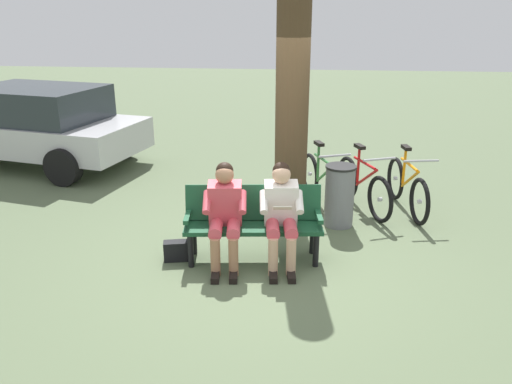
{
  "coord_description": "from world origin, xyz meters",
  "views": [
    {
      "loc": [
        -0.51,
        5.5,
        2.84
      ],
      "look_at": [
        0.1,
        -0.29,
        0.75
      ],
      "focal_mm": 36.21,
      "sensor_mm": 36.0,
      "label": 1
    }
  ],
  "objects_px": {
    "litter_bin": "(339,196)",
    "person_companion": "(225,211)",
    "bench": "(253,218)",
    "bicycle_silver": "(363,186)",
    "person_reading": "(281,210)",
    "bicycle_green": "(407,187)",
    "bicycle_red": "(322,182)",
    "tree_trunk": "(292,111)",
    "parked_car": "(33,124)",
    "handbag": "(177,251)"
  },
  "relations": [
    {
      "from": "person_companion",
      "to": "litter_bin",
      "type": "height_order",
      "value": "person_companion"
    },
    {
      "from": "person_companion",
      "to": "tree_trunk",
      "type": "bearing_deg",
      "value": -127.08
    },
    {
      "from": "parked_car",
      "to": "bicycle_silver",
      "type": "bearing_deg",
      "value": 176.08
    },
    {
      "from": "litter_bin",
      "to": "bicycle_red",
      "type": "xyz_separation_m",
      "value": [
        0.22,
        -0.76,
        -0.07
      ]
    },
    {
      "from": "bicycle_silver",
      "to": "bicycle_red",
      "type": "bearing_deg",
      "value": -123.24
    },
    {
      "from": "bicycle_green",
      "to": "bench",
      "type": "bearing_deg",
      "value": -60.04
    },
    {
      "from": "bench",
      "to": "parked_car",
      "type": "distance_m",
      "value": 5.71
    },
    {
      "from": "person_companion",
      "to": "bench",
      "type": "bearing_deg",
      "value": -153.05
    },
    {
      "from": "tree_trunk",
      "to": "litter_bin",
      "type": "height_order",
      "value": "tree_trunk"
    },
    {
      "from": "bench",
      "to": "litter_bin",
      "type": "height_order",
      "value": "bench"
    },
    {
      "from": "parked_car",
      "to": "person_reading",
      "type": "bearing_deg",
      "value": 155.82
    },
    {
      "from": "person_reading",
      "to": "bicycle_silver",
      "type": "height_order",
      "value": "person_reading"
    },
    {
      "from": "person_reading",
      "to": "litter_bin",
      "type": "relative_size",
      "value": 1.41
    },
    {
      "from": "litter_bin",
      "to": "person_companion",
      "type": "bearing_deg",
      "value": 43.48
    },
    {
      "from": "person_companion",
      "to": "bicycle_silver",
      "type": "height_order",
      "value": "person_companion"
    },
    {
      "from": "bicycle_silver",
      "to": "bicycle_green",
      "type": "bearing_deg",
      "value": 67.54
    },
    {
      "from": "bench",
      "to": "person_reading",
      "type": "relative_size",
      "value": 1.37
    },
    {
      "from": "bench",
      "to": "bicycle_silver",
      "type": "distance_m",
      "value": 2.26
    },
    {
      "from": "person_companion",
      "to": "tree_trunk",
      "type": "height_order",
      "value": "tree_trunk"
    },
    {
      "from": "bench",
      "to": "handbag",
      "type": "distance_m",
      "value": 0.99
    },
    {
      "from": "person_reading",
      "to": "parked_car",
      "type": "bearing_deg",
      "value": -42.89
    },
    {
      "from": "bench",
      "to": "person_reading",
      "type": "height_order",
      "value": "person_reading"
    },
    {
      "from": "tree_trunk",
      "to": "parked_car",
      "type": "relative_size",
      "value": 0.71
    },
    {
      "from": "bicycle_green",
      "to": "bicycle_red",
      "type": "bearing_deg",
      "value": -105.53
    },
    {
      "from": "litter_bin",
      "to": "parked_car",
      "type": "relative_size",
      "value": 0.19
    },
    {
      "from": "bench",
      "to": "person_reading",
      "type": "bearing_deg",
      "value": 152.64
    },
    {
      "from": "litter_bin",
      "to": "bicycle_silver",
      "type": "xyz_separation_m",
      "value": [
        -0.37,
        -0.65,
        -0.07
      ]
    },
    {
      "from": "person_companion",
      "to": "litter_bin",
      "type": "relative_size",
      "value": 1.41
    },
    {
      "from": "person_reading",
      "to": "tree_trunk",
      "type": "bearing_deg",
      "value": -99.44
    },
    {
      "from": "person_companion",
      "to": "bicycle_red",
      "type": "xyz_separation_m",
      "value": [
        -1.14,
        -2.05,
        -0.3
      ]
    },
    {
      "from": "bicycle_silver",
      "to": "parked_car",
      "type": "height_order",
      "value": "parked_car"
    },
    {
      "from": "handbag",
      "to": "bicycle_silver",
      "type": "bearing_deg",
      "value": -140.48
    },
    {
      "from": "tree_trunk",
      "to": "parked_car",
      "type": "height_order",
      "value": "tree_trunk"
    },
    {
      "from": "person_companion",
      "to": "litter_bin",
      "type": "distance_m",
      "value": 1.89
    },
    {
      "from": "tree_trunk",
      "to": "bicycle_silver",
      "type": "distance_m",
      "value": 1.78
    },
    {
      "from": "litter_bin",
      "to": "bicycle_green",
      "type": "relative_size",
      "value": 0.51
    },
    {
      "from": "person_companion",
      "to": "parked_car",
      "type": "xyz_separation_m",
      "value": [
        4.24,
        -3.66,
        0.11
      ]
    },
    {
      "from": "litter_bin",
      "to": "bicycle_silver",
      "type": "relative_size",
      "value": 0.54
    },
    {
      "from": "bicycle_silver",
      "to": "bicycle_red",
      "type": "distance_m",
      "value": 0.61
    },
    {
      "from": "tree_trunk",
      "to": "litter_bin",
      "type": "bearing_deg",
      "value": -170.07
    },
    {
      "from": "bicycle_green",
      "to": "person_companion",
      "type": "bearing_deg",
      "value": -60.8
    },
    {
      "from": "tree_trunk",
      "to": "bicycle_red",
      "type": "bearing_deg",
      "value": -117.04
    },
    {
      "from": "handbag",
      "to": "bicycle_green",
      "type": "height_order",
      "value": "bicycle_green"
    },
    {
      "from": "bench",
      "to": "parked_car",
      "type": "height_order",
      "value": "parked_car"
    },
    {
      "from": "litter_bin",
      "to": "bicycle_green",
      "type": "distance_m",
      "value": 1.2
    },
    {
      "from": "parked_car",
      "to": "bicycle_green",
      "type": "bearing_deg",
      "value": 177.53
    },
    {
      "from": "person_reading",
      "to": "bicycle_green",
      "type": "xyz_separation_m",
      "value": [
        -1.73,
        -1.86,
        -0.31
      ]
    },
    {
      "from": "bench",
      "to": "person_companion",
      "type": "height_order",
      "value": "person_companion"
    },
    {
      "from": "bicycle_silver",
      "to": "bicycle_red",
      "type": "xyz_separation_m",
      "value": [
        0.6,
        -0.12,
        0.0
      ]
    },
    {
      "from": "person_reading",
      "to": "litter_bin",
      "type": "height_order",
      "value": "person_reading"
    }
  ]
}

